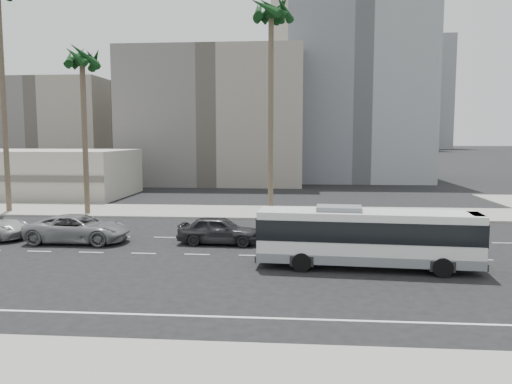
# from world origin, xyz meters

# --- Properties ---
(ground) EXTENTS (700.00, 700.00, 0.00)m
(ground) POSITION_xyz_m (0.00, 0.00, 0.00)
(ground) COLOR black
(ground) RESTS_ON ground
(sidewalk_north) EXTENTS (120.00, 7.00, 0.15)m
(sidewalk_north) POSITION_xyz_m (0.00, 15.50, 0.07)
(sidewalk_north) COLOR gray
(sidewalk_north) RESTS_ON ground
(commercial_low) EXTENTS (22.00, 12.16, 5.00)m
(commercial_low) POSITION_xyz_m (-30.00, 25.99, 2.50)
(commercial_low) COLOR #B3AD9F
(commercial_low) RESTS_ON ground
(midrise_beige_west) EXTENTS (24.00, 18.00, 18.00)m
(midrise_beige_west) POSITION_xyz_m (-12.00, 45.00, 9.00)
(midrise_beige_west) COLOR slate
(midrise_beige_west) RESTS_ON ground
(midrise_gray_center) EXTENTS (20.00, 20.00, 26.00)m
(midrise_gray_center) POSITION_xyz_m (8.00, 52.00, 13.00)
(midrise_gray_center) COLOR slate
(midrise_gray_center) RESTS_ON ground
(midrise_beige_far) EXTENTS (18.00, 16.00, 15.00)m
(midrise_beige_far) POSITION_xyz_m (-38.00, 50.00, 7.50)
(midrise_beige_far) COLOR slate
(midrise_beige_far) RESTS_ON ground
(civic_tower) EXTENTS (42.00, 42.00, 129.00)m
(civic_tower) POSITION_xyz_m (-2.00, 250.00, 38.83)
(civic_tower) COLOR beige
(civic_tower) RESTS_ON ground
(highrise_right) EXTENTS (26.00, 26.00, 70.00)m
(highrise_right) POSITION_xyz_m (45.00, 230.00, 35.00)
(highrise_right) COLOR slate
(highrise_right) RESTS_ON ground
(highrise_far) EXTENTS (22.00, 22.00, 60.00)m
(highrise_far) POSITION_xyz_m (70.00, 260.00, 30.00)
(highrise_far) COLOR slate
(highrise_far) RESTS_ON ground
(city_bus) EXTENTS (10.77, 3.15, 3.05)m
(city_bus) POSITION_xyz_m (2.86, -2.16, 1.60)
(city_bus) COLOR silver
(city_bus) RESTS_ON ground
(car_a) EXTENTS (2.24, 5.04, 1.69)m
(car_a) POSITION_xyz_m (-5.23, 2.89, 0.84)
(car_a) COLOR #28282B
(car_a) RESTS_ON ground
(car_b) EXTENTS (2.85, 6.15, 1.71)m
(car_b) POSITION_xyz_m (-13.86, 2.59, 0.85)
(car_b) COLOR gray
(car_b) RESTS_ON ground
(palm_near) EXTENTS (5.24, 5.24, 17.63)m
(palm_near) POSITION_xyz_m (-2.77, 14.85, 15.97)
(palm_near) COLOR brown
(palm_near) RESTS_ON ground
(palm_mid) EXTENTS (4.45, 4.45, 13.76)m
(palm_mid) POSITION_xyz_m (-17.95, 13.53, 12.38)
(palm_mid) COLOR brown
(palm_mid) RESTS_ON ground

